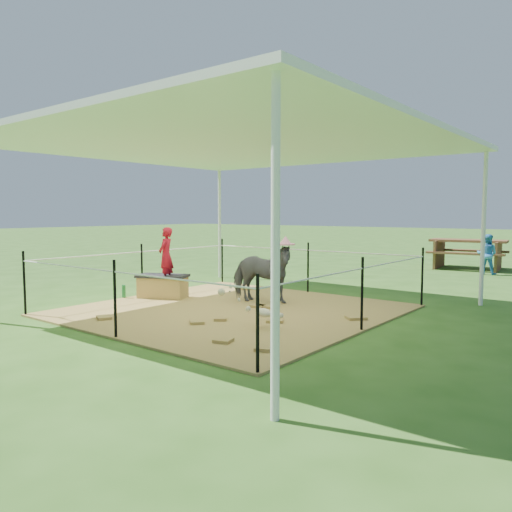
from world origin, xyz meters
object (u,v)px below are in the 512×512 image
Objects in this scene: straw_bale at (163,287)px; pony at (261,273)px; foal at (264,311)px; distant_person at (487,254)px; picnic_table_near at (468,254)px; green_bottle at (124,291)px; woman at (166,250)px.

straw_bale is 0.70× the size of pony.
distant_person is at bearing 103.35° from foal.
distant_person is (0.82, 8.38, 0.25)m from foal.
picnic_table_near is 1.24m from distant_person.
green_bottle is at bearing 61.26° from distant_person.
pony is 1.90m from foal.
green_bottle is 3.49m from foal.
woman is 0.84× the size of pony.
green_bottle is 9.12m from distant_person.
distant_person is (3.64, 7.59, -0.39)m from woman.
foal is (2.82, -0.79, -0.64)m from woman.
distant_person is at bearing 63.79° from straw_bale.
pony is at bearing 26.26° from green_bottle.
pony is (1.64, 0.68, -0.37)m from woman.
picnic_table_near is (3.00, 8.59, 0.20)m from straw_bale.
woman is 1.18× the size of foal.
foal reaches higher than straw_bale.
green_bottle is 9.72m from picnic_table_near.
green_bottle is at bearing 105.64° from pony.
woman reaches higher than green_bottle.
pony is (1.74, 0.68, 0.32)m from straw_bale.
distant_person is (4.29, 8.04, 0.37)m from green_bottle.
woman reaches higher than pony.
green_bottle is 0.27× the size of foal.
picnic_table_near is (3.55, 9.04, 0.27)m from green_bottle.
foal is 9.38m from picnic_table_near.
green_bottle is 0.19× the size of pony.
picnic_table_near is at bearing 136.98° from woman.
green_bottle is at bearing -118.37° from picnic_table_near.
pony is at bearing 73.23° from distant_person.
green_bottle is 2.59m from pony.
distant_person is at bearing -26.72° from pony.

